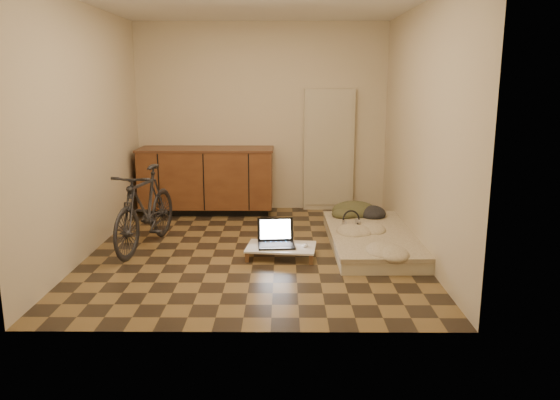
{
  "coord_description": "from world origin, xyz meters",
  "views": [
    {
      "loc": [
        0.31,
        -5.72,
        1.82
      ],
      "look_at": [
        0.27,
        0.04,
        0.55
      ],
      "focal_mm": 35.0,
      "sensor_mm": 36.0,
      "label": 1
    }
  ],
  "objects_px": {
    "bicycle": "(145,204)",
    "lap_desk": "(281,247)",
    "futon": "(372,239)",
    "laptop": "(276,240)"
  },
  "relations": [
    {
      "from": "futon",
      "to": "lap_desk",
      "type": "relative_size",
      "value": 2.57
    },
    {
      "from": "bicycle",
      "to": "lap_desk",
      "type": "height_order",
      "value": "bicycle"
    },
    {
      "from": "lap_desk",
      "to": "bicycle",
      "type": "bearing_deg",
      "value": 174.24
    },
    {
      "from": "bicycle",
      "to": "futon",
      "type": "relative_size",
      "value": 0.78
    },
    {
      "from": "futon",
      "to": "laptop",
      "type": "relative_size",
      "value": 4.79
    },
    {
      "from": "bicycle",
      "to": "lap_desk",
      "type": "relative_size",
      "value": 2.01
    },
    {
      "from": "bicycle",
      "to": "laptop",
      "type": "height_order",
      "value": "bicycle"
    },
    {
      "from": "lap_desk",
      "to": "laptop",
      "type": "height_order",
      "value": "laptop"
    },
    {
      "from": "bicycle",
      "to": "laptop",
      "type": "bearing_deg",
      "value": -0.12
    },
    {
      "from": "bicycle",
      "to": "lap_desk",
      "type": "distance_m",
      "value": 1.57
    }
  ]
}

